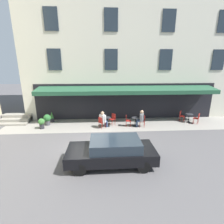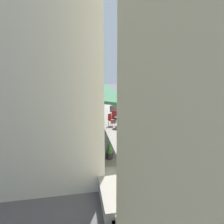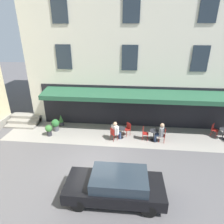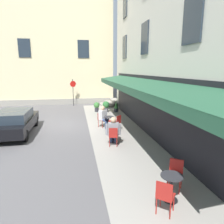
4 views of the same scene
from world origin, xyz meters
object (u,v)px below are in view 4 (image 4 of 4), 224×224
at_px(cafe_chair_red_under_awning, 117,121).
at_px(potted_plant_mid_terrace, 106,106).
at_px(cafe_chair_red_back_row, 113,135).
at_px(cafe_chair_red_corner_left, 112,127).
at_px(cafe_chair_red_facing_street, 176,172).
at_px(cafe_table_near_entrance, 113,132).
at_px(cafe_chair_red_kerbside, 165,195).
at_px(cafe_table_streetside, 171,184).
at_px(seated_patron_in_grey, 113,130).
at_px(seated_companion_in_white, 104,116).
at_px(no_parking_sign, 73,88).
at_px(cafe_table_mid_terrace, 109,121).
at_px(parked_car_black, 15,122).
at_px(potted_plant_under_sign, 116,107).
at_px(potted_plant_by_steps, 97,106).
at_px(cafe_chair_red_by_window, 101,118).

distance_m(cafe_chair_red_under_awning, potted_plant_mid_terrace, 5.36).
bearing_deg(cafe_chair_red_back_row, cafe_chair_red_corner_left, -8.76).
bearing_deg(cafe_chair_red_facing_street, cafe_table_near_entrance, 14.12).
height_order(cafe_chair_red_kerbside, cafe_chair_red_facing_street, same).
bearing_deg(cafe_chair_red_facing_street, cafe_chair_red_under_awning, 4.72).
xyz_separation_m(cafe_table_streetside, seated_patron_in_grey, (4.39, 0.77, 0.23)).
relative_size(cafe_chair_red_kerbside, seated_companion_in_white, 0.68).
bearing_deg(cafe_chair_red_under_awning, cafe_chair_red_kerbside, 177.64).
bearing_deg(seated_patron_in_grey, no_parking_sign, 9.93).
xyz_separation_m(cafe_table_near_entrance, cafe_table_streetside, (-4.80, -0.70, 0.00)).
relative_size(cafe_chair_red_corner_left, cafe_chair_red_kerbside, 1.00).
height_order(cafe_chair_red_under_awning, no_parking_sign, no_parking_sign).
distance_m(cafe_chair_red_back_row, cafe_table_streetside, 4.25).
relative_size(cafe_table_near_entrance, seated_patron_in_grey, 0.55).
bearing_deg(cafe_chair_red_corner_left, cafe_chair_red_back_row, 171.24).
bearing_deg(cafe_table_mid_terrace, cafe_table_streetside, -175.50).
bearing_deg(potted_plant_mid_terrace, no_parking_sign, 37.91).
relative_size(cafe_chair_red_under_awning, seated_companion_in_white, 0.68).
bearing_deg(cafe_chair_red_corner_left, parked_car_black, 73.69).
height_order(cafe_chair_red_under_awning, potted_plant_under_sign, cafe_chair_red_under_awning).
bearing_deg(cafe_chair_red_corner_left, cafe_table_streetside, -173.47).
xyz_separation_m(cafe_table_mid_terrace, parked_car_black, (-0.08, 5.26, 0.22)).
xyz_separation_m(cafe_chair_red_facing_street, potted_plant_by_steps, (11.62, 1.14, -0.08)).
bearing_deg(cafe_chair_red_under_awning, parked_car_black, 86.16).
relative_size(no_parking_sign, potted_plant_mid_terrace, 2.87).
bearing_deg(cafe_chair_red_under_awning, seated_patron_in_grey, 163.20).
height_order(potted_plant_by_steps, parked_car_black, parked_car_black).
height_order(cafe_chair_red_corner_left, cafe_chair_red_by_window, same).
distance_m(cafe_chair_red_kerbside, no_parking_sign, 16.10).
bearing_deg(parked_car_black, cafe_chair_red_back_row, -118.97).
relative_size(seated_patron_in_grey, parked_car_black, 0.32).
xyz_separation_m(cafe_chair_red_kerbside, no_parking_sign, (15.89, 2.29, 1.25)).
xyz_separation_m(cafe_chair_red_by_window, potted_plant_mid_terrace, (4.41, -0.96, -0.03)).
xyz_separation_m(cafe_chair_red_corner_left, cafe_chair_red_under_awning, (1.14, -0.50, 0.00)).
bearing_deg(no_parking_sign, cafe_chair_red_by_window, -167.49).
bearing_deg(potted_plant_under_sign, seated_companion_in_white, 159.42).
bearing_deg(cafe_table_mid_terrace, seated_companion_in_white, 39.08).
xyz_separation_m(seated_patron_in_grey, parked_car_black, (2.55, 5.04, -0.01)).
xyz_separation_m(cafe_chair_red_back_row, cafe_table_mid_terrace, (2.85, -0.26, -0.06)).
height_order(cafe_chair_red_back_row, potted_plant_under_sign, cafe_chair_red_back_row).
xyz_separation_m(cafe_chair_red_corner_left, parked_car_black, (1.52, 5.19, 0.16)).
xyz_separation_m(cafe_chair_red_back_row, cafe_chair_red_under_awning, (2.39, -0.70, 0.00)).
bearing_deg(cafe_chair_red_kerbside, potted_plant_by_steps, 1.58).
height_order(cafe_chair_red_under_awning, cafe_table_streetside, cafe_chair_red_under_awning).
bearing_deg(parked_car_black, seated_patron_in_grey, -116.88).
xyz_separation_m(cafe_chair_red_corner_left, seated_companion_in_white, (1.92, 0.19, 0.17)).
xyz_separation_m(cafe_chair_red_by_window, potted_plant_under_sign, (4.29, -1.81, -0.11)).
bearing_deg(cafe_chair_red_back_row, cafe_table_mid_terrace, -5.24).
xyz_separation_m(cafe_chair_red_under_awning, potted_plant_under_sign, (5.24, -0.98, -0.11)).
bearing_deg(cafe_chair_red_facing_street, parked_car_black, 43.89).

